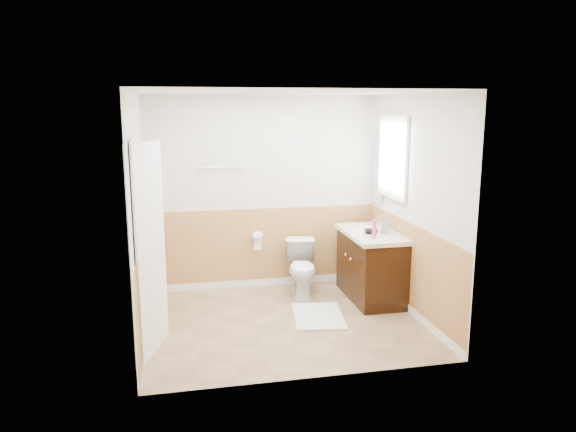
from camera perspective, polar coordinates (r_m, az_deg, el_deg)
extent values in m
plane|color=#8C7051|center=(6.19, -0.43, -10.99)|extent=(3.00, 3.00, 0.00)
plane|color=white|center=(5.72, -0.47, 12.83)|extent=(3.00, 3.00, 0.00)
plane|color=silver|center=(7.08, -2.56, 2.41)|extent=(3.00, 0.00, 3.00)
plane|color=silver|center=(4.59, 2.80, -2.59)|extent=(3.00, 0.00, 3.00)
plane|color=silver|center=(5.72, -15.33, -0.17)|extent=(0.00, 3.00, 3.00)
plane|color=silver|center=(6.29, 13.05, 0.98)|extent=(0.00, 3.00, 3.00)
plane|color=tan|center=(7.23, -2.49, -3.49)|extent=(3.00, 0.00, 3.00)
plane|color=tan|center=(4.84, 2.68, -11.21)|extent=(3.00, 0.00, 3.00)
plane|color=tan|center=(5.91, -14.83, -7.30)|extent=(0.00, 2.60, 2.60)
plane|color=tan|center=(6.46, 12.66, -5.58)|extent=(0.00, 2.60, 2.60)
imported|color=white|center=(6.95, 1.48, -5.46)|extent=(0.47, 0.71, 0.68)
cube|color=white|center=(6.33, 3.17, -10.38)|extent=(0.66, 0.87, 0.02)
cube|color=black|center=(6.86, 8.67, -5.30)|extent=(0.55, 1.10, 0.80)
sphere|color=silver|center=(6.63, 6.57, -4.49)|extent=(0.03, 0.03, 0.03)
sphere|color=silver|center=(6.81, 6.04, -4.04)|extent=(0.03, 0.03, 0.03)
cube|color=silver|center=(6.75, 8.70, -1.85)|extent=(0.60, 1.15, 0.05)
cylinder|color=white|center=(6.88, 8.35, -1.28)|extent=(0.36, 0.36, 0.02)
cylinder|color=silver|center=(6.93, 9.76, -0.72)|extent=(0.02, 0.02, 0.14)
cylinder|color=#E03A89|center=(6.39, 8.99, -1.36)|extent=(0.05, 0.05, 0.22)
imported|color=gray|center=(6.67, 10.10, -0.94)|extent=(0.10, 0.11, 0.20)
cylinder|color=black|center=(6.64, 8.65, -1.53)|extent=(0.14, 0.07, 0.07)
cylinder|color=black|center=(6.60, 8.54, -1.88)|extent=(0.03, 0.03, 0.07)
cube|color=silver|center=(7.24, 9.33, 4.86)|extent=(0.02, 0.35, 0.90)
cube|color=white|center=(6.75, 10.91, 6.04)|extent=(0.04, 0.80, 1.00)
cube|color=white|center=(6.75, 11.04, 6.04)|extent=(0.01, 0.70, 0.90)
cube|color=white|center=(5.33, -14.38, -3.50)|extent=(0.29, 0.78, 2.04)
cube|color=white|center=(5.33, -15.21, -3.43)|extent=(0.02, 0.92, 2.10)
sphere|color=silver|center=(5.66, -13.62, -3.31)|extent=(0.06, 0.06, 0.06)
cylinder|color=silver|center=(6.92, -7.03, 5.04)|extent=(0.62, 0.02, 0.02)
cylinder|color=silver|center=(7.11, -3.22, -2.09)|extent=(0.14, 0.02, 0.02)
cylinder|color=white|center=(7.11, -3.22, -2.09)|extent=(0.10, 0.11, 0.11)
cube|color=white|center=(7.13, -3.21, -2.95)|extent=(0.10, 0.01, 0.16)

